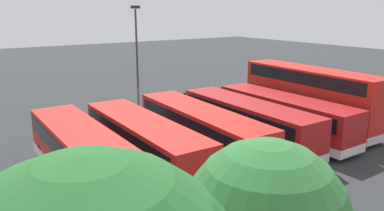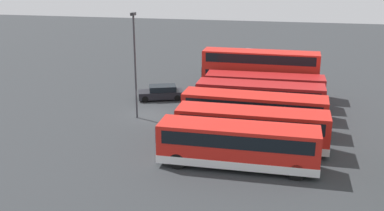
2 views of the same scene
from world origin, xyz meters
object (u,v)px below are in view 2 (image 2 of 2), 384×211
(bus_double_decker_near_end, at_px, (260,72))
(bus_single_deck_second, at_px, (264,89))
(bus_single_deck_sixth, at_px, (238,144))
(box_truck_blue, at_px, (256,64))
(lamp_post_tall, at_px, (135,59))
(bus_single_deck_fifth, at_px, (251,127))
(bus_single_deck_fourth, at_px, (254,110))
(car_hatchback_silver, at_px, (161,93))
(bus_single_deck_third, at_px, (260,98))

(bus_double_decker_near_end, xyz_separation_m, bus_single_deck_second, (3.51, 0.66, -0.83))
(bus_single_deck_sixth, height_order, box_truck_blue, box_truck_blue)
(box_truck_blue, height_order, lamp_post_tall, lamp_post_tall)
(bus_single_deck_fifth, bearing_deg, lamp_post_tall, -114.92)
(bus_double_decker_near_end, distance_m, bus_single_deck_second, 3.66)
(bus_single_deck_fourth, height_order, car_hatchback_silver, bus_single_deck_fourth)
(bus_double_decker_near_end, relative_size, bus_single_deck_third, 1.05)
(box_truck_blue, xyz_separation_m, lamp_post_tall, (16.66, -9.21, 3.58))
(bus_single_deck_fourth, relative_size, box_truck_blue, 1.49)
(bus_single_deck_third, bearing_deg, lamp_post_tall, -74.95)
(box_truck_blue, bearing_deg, bus_single_deck_second, 8.18)
(bus_single_deck_fifth, bearing_deg, bus_single_deck_second, 178.28)
(bus_single_deck_fourth, bearing_deg, box_truck_blue, -176.59)
(bus_double_decker_near_end, bearing_deg, car_hatchback_silver, -68.46)
(bus_single_deck_fifth, relative_size, car_hatchback_silver, 2.35)
(lamp_post_tall, bearing_deg, bus_single_deck_third, 105.05)
(bus_double_decker_near_end, xyz_separation_m, lamp_post_tall, (9.59, -10.08, 2.84))
(bus_single_deck_third, bearing_deg, car_hatchback_silver, -106.99)
(car_hatchback_silver, distance_m, lamp_post_tall, 7.46)
(bus_double_decker_near_end, relative_size, box_truck_blue, 1.50)
(bus_single_deck_fourth, height_order, bus_single_deck_fifth, same)
(bus_single_deck_fourth, distance_m, bus_single_deck_fifth, 4.03)
(bus_single_deck_sixth, xyz_separation_m, car_hatchback_silver, (-14.12, -9.17, -0.92))
(bus_double_decker_near_end, bearing_deg, lamp_post_tall, -46.41)
(bus_single_deck_third, bearing_deg, bus_single_deck_second, 176.12)
(bus_single_deck_third, relative_size, bus_single_deck_fifth, 1.01)
(bus_single_deck_fifth, relative_size, lamp_post_tall, 1.21)
(bus_single_deck_fifth, bearing_deg, box_truck_blue, -176.82)
(box_truck_blue, relative_size, lamp_post_tall, 0.86)
(bus_single_deck_fifth, relative_size, box_truck_blue, 1.40)
(bus_double_decker_near_end, bearing_deg, bus_single_deck_fourth, 1.00)
(bus_single_deck_second, distance_m, bus_single_deck_sixth, 14.38)
(bus_single_deck_fourth, bearing_deg, bus_single_deck_third, 175.94)
(bus_single_deck_sixth, bearing_deg, bus_single_deck_second, 176.18)
(bus_single_deck_fifth, height_order, bus_single_deck_sixth, same)
(bus_single_deck_third, xyz_separation_m, bus_single_deck_sixth, (11.09, -0.74, -0.00))
(bus_single_deck_fifth, height_order, car_hatchback_silver, bus_single_deck_fifth)
(bus_double_decker_near_end, distance_m, bus_single_deck_sixth, 17.88)
(lamp_post_tall, bearing_deg, box_truck_blue, 151.06)
(bus_single_deck_fourth, bearing_deg, bus_single_deck_second, 176.03)
(box_truck_blue, bearing_deg, bus_single_deck_fourth, 3.41)
(bus_single_deck_sixth, distance_m, lamp_post_tall, 13.32)
(car_hatchback_silver, bearing_deg, lamp_post_tall, -5.94)
(bus_single_deck_second, height_order, bus_single_deck_third, same)
(bus_single_deck_second, xyz_separation_m, bus_single_deck_fourth, (6.90, -0.48, 0.00))
(lamp_post_tall, bearing_deg, bus_single_deck_sixth, 49.79)
(bus_single_deck_third, relative_size, bus_single_deck_sixth, 1.05)
(bus_single_deck_sixth, bearing_deg, bus_single_deck_fifth, 169.59)
(bus_single_deck_second, bearing_deg, bus_single_deck_sixth, -3.82)
(bus_single_deck_second, relative_size, car_hatchback_silver, 2.37)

